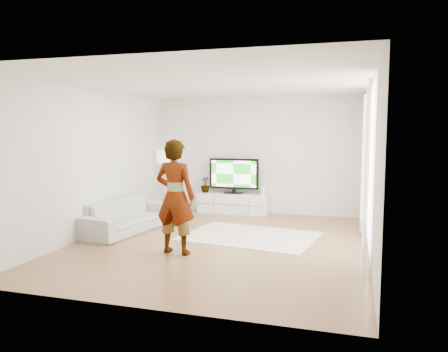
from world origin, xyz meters
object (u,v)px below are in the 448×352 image
(rug, at_px, (250,236))
(floor_lamp, at_px, (164,159))
(media_console, at_px, (234,203))
(sofa, at_px, (127,216))
(player, at_px, (175,197))
(television, at_px, (234,175))

(rug, bearing_deg, floor_lamp, 144.24)
(media_console, bearing_deg, sofa, -122.01)
(player, xyz_separation_m, sofa, (-1.54, 1.20, -0.62))
(floor_lamp, bearing_deg, media_console, 10.16)
(media_console, distance_m, television, 0.70)
(television, height_order, player, player)
(rug, xyz_separation_m, player, (-0.88, -1.47, 0.93))
(floor_lamp, bearing_deg, television, 11.07)
(media_console, distance_m, sofa, 2.87)
(television, distance_m, rug, 2.55)
(television, bearing_deg, rug, -67.59)
(sofa, bearing_deg, player, -119.51)
(media_console, bearing_deg, rug, -67.33)
(sofa, height_order, floor_lamp, floor_lamp)
(player, bearing_deg, television, -84.08)
(player, relative_size, floor_lamp, 1.21)
(media_console, height_order, sofa, sofa)
(media_console, height_order, rug, media_console)
(player, bearing_deg, media_console, -84.07)
(sofa, bearing_deg, television, -23.25)
(player, xyz_separation_m, floor_lamp, (-1.70, 3.33, 0.36))
(rug, bearing_deg, sofa, -173.73)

